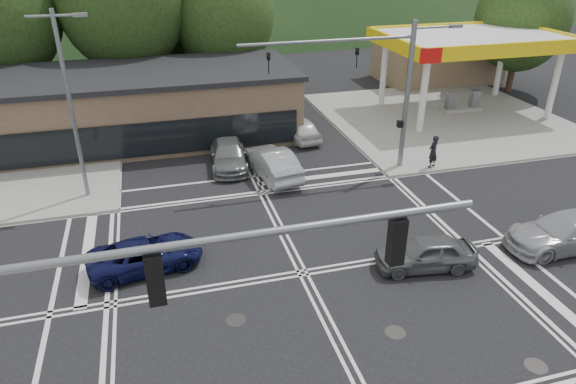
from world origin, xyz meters
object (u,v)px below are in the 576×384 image
object	(u,v)px
car_northbound	(228,154)
pedestrian	(433,151)
car_queue_a	(272,163)
car_grey_center	(426,253)
car_silver_east	(566,232)
car_queue_b	(300,128)
car_blue_west	(145,255)

from	to	relation	value
car_northbound	pedestrian	size ratio (longest dim) A/B	2.58
car_queue_a	pedestrian	bearing A→B (deg)	161.36
car_northbound	car_grey_center	bearing A→B (deg)	-58.09
car_silver_east	car_queue_a	distance (m)	14.31
car_grey_center	pedestrian	distance (m)	9.79
car_queue_b	car_northbound	size ratio (longest dim) A/B	0.87
car_queue_b	car_northbound	world-z (taller)	car_queue_b
car_grey_center	car_queue_b	size ratio (longest dim) A/B	0.95
car_grey_center	car_blue_west	bearing A→B (deg)	-96.48
car_blue_west	car_grey_center	bearing A→B (deg)	-114.36
car_grey_center	car_queue_b	distance (m)	14.90
car_northbound	pedestrian	bearing A→B (deg)	-11.97
car_queue_a	car_silver_east	bearing A→B (deg)	126.05
car_silver_east	car_queue_b	xyz separation A→B (m)	(-7.07, 15.12, -0.04)
car_queue_b	car_queue_a	bearing A→B (deg)	54.35
car_blue_west	car_northbound	bearing A→B (deg)	-37.20
car_silver_east	pedestrian	xyz separation A→B (m)	(-1.34, 8.62, 0.33)
car_northbound	pedestrian	distance (m)	11.39
car_blue_west	car_queue_b	distance (m)	15.56
car_queue_b	pedestrian	bearing A→B (deg)	127.13
car_blue_west	pedestrian	size ratio (longest dim) A/B	2.40
car_grey_center	car_silver_east	bearing A→B (deg)	96.59
car_grey_center	car_silver_east	xyz separation A→B (m)	(6.37, -0.23, 0.08)
car_grey_center	car_queue_a	xyz separation A→B (m)	(-3.75, 9.89, 0.12)
car_northbound	car_silver_east	bearing A→B (deg)	-38.98
car_silver_east	car_queue_b	distance (m)	16.69
car_blue_west	car_northbound	xyz separation A→B (m)	(4.79, 9.00, 0.08)
car_queue_b	car_blue_west	bearing A→B (deg)	46.26
car_silver_east	car_northbound	xyz separation A→B (m)	(-12.18, 12.10, -0.06)
car_queue_b	car_silver_east	bearing A→B (deg)	110.78
car_silver_east	car_grey_center	bearing A→B (deg)	-90.33
car_grey_center	pedestrian	size ratio (longest dim) A/B	2.14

